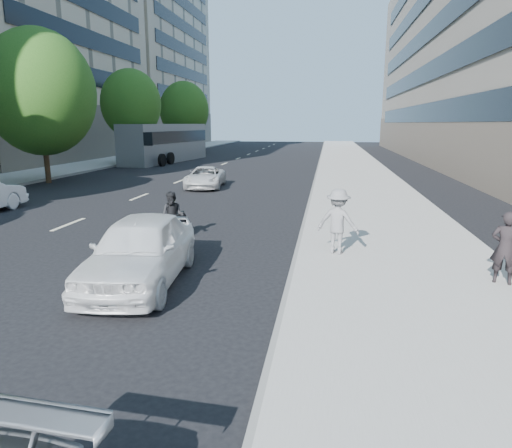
% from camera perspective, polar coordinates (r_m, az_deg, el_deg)
% --- Properties ---
extents(ground, '(160.00, 160.00, 0.00)m').
position_cam_1_polar(ground, '(7.23, -10.03, -15.59)').
color(ground, black).
rests_on(ground, ground).
extents(near_sidewalk, '(5.00, 120.00, 0.15)m').
position_cam_1_polar(near_sidewalk, '(26.28, 12.87, 4.97)').
color(near_sidewalk, '#A39F98').
rests_on(near_sidewalk, ground).
extents(far_sidewalk, '(4.50, 120.00, 0.15)m').
position_cam_1_polar(far_sidewalk, '(32.33, -27.10, 5.28)').
color(far_sidewalk, '#A39F98').
rests_on(far_sidewalk, ground).
extents(far_bldg_north, '(22.00, 28.00, 28.00)m').
position_cam_1_polar(far_bldg_north, '(75.98, -17.32, 20.01)').
color(far_bldg_north, '#C8B496').
rests_on(far_bldg_north, ground).
extents(tree_far_c, '(6.00, 6.00, 8.47)m').
position_cam_1_polar(tree_far_c, '(28.83, -25.39, 14.61)').
color(tree_far_c, '#382616').
rests_on(tree_far_c, ground).
extents(tree_far_d, '(4.80, 4.80, 7.65)m').
position_cam_1_polar(tree_far_d, '(39.38, -15.35, 14.27)').
color(tree_far_d, '#382616').
rests_on(tree_far_d, ground).
extents(tree_far_e, '(5.40, 5.40, 7.89)m').
position_cam_1_polar(tree_far_e, '(52.49, -8.96, 13.89)').
color(tree_far_e, '#382616').
rests_on(tree_far_e, ground).
extents(jogger, '(1.20, 0.90, 1.64)m').
position_cam_1_polar(jogger, '(11.61, 10.20, 0.33)').
color(jogger, slate).
rests_on(jogger, near_sidewalk).
extents(pedestrian_woman, '(0.64, 0.53, 1.51)m').
position_cam_1_polar(pedestrian_woman, '(10.58, 28.72, -2.61)').
color(pedestrian_woman, black).
rests_on(pedestrian_woman, near_sidewalk).
extents(white_sedan_near, '(2.13, 4.47, 1.47)m').
position_cam_1_polar(white_sedan_near, '(10.05, -14.28, -3.15)').
color(white_sedan_near, white).
rests_on(white_sedan_near, ground).
extents(white_sedan_far, '(2.26, 4.15, 1.10)m').
position_cam_1_polar(white_sedan_far, '(24.60, -6.38, 5.83)').
color(white_sedan_far, silver).
rests_on(white_sedan_far, ground).
extents(motorcycle, '(0.70, 2.04, 1.42)m').
position_cam_1_polar(motorcycle, '(13.69, -10.31, 0.74)').
color(motorcycle, black).
rests_on(motorcycle, ground).
extents(bus, '(4.13, 12.32, 3.30)m').
position_cam_1_polar(bus, '(41.86, -11.18, 9.89)').
color(bus, slate).
rests_on(bus, ground).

